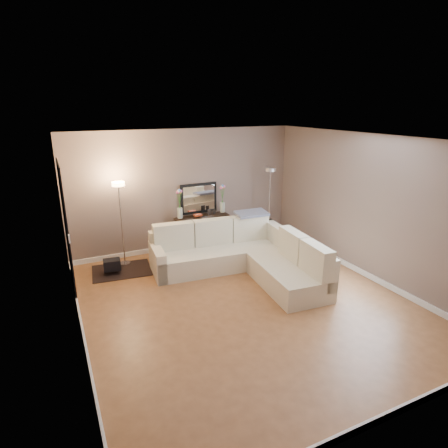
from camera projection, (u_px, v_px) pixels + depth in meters
name	position (u px, v px, depth m)	size (l,w,h in m)	color
floor	(245.00, 302.00, 6.11)	(5.00, 5.50, 0.01)	#9A6138
ceiling	(248.00, 139.00, 5.31)	(5.00, 5.50, 0.01)	white
wall_back	(185.00, 190.00, 8.09)	(5.00, 0.02, 2.60)	#7C695F
wall_front	(395.00, 313.00, 3.33)	(5.00, 0.02, 2.60)	#7C695F
wall_left	(71.00, 252.00, 4.69)	(0.02, 5.50, 2.60)	#7C695F
wall_right	(369.00, 208.00, 6.73)	(0.02, 5.50, 2.60)	#7C695F
baseboard_back	(187.00, 245.00, 8.44)	(5.00, 0.03, 0.10)	white
baseboard_front	(375.00, 421.00, 3.74)	(5.00, 0.03, 0.10)	white
baseboard_left	(84.00, 338.00, 5.08)	(0.03, 5.50, 0.10)	white
baseboard_right	(360.00, 271.00, 7.10)	(0.03, 5.50, 0.10)	white
doorway	(66.00, 229.00, 6.22)	(0.02, 1.20, 2.20)	black
switch_plate	(69.00, 239.00, 5.46)	(0.02, 0.08, 0.12)	white
sectional_sofa	(242.00, 255.00, 7.10)	(2.67, 2.71, 0.92)	beige
throw_blanket	(251.00, 213.00, 7.64)	(0.66, 0.38, 0.05)	slate
console_table	(199.00, 230.00, 8.26)	(1.21, 0.36, 0.74)	black
leaning_mirror	(199.00, 198.00, 8.21)	(0.85, 0.07, 0.66)	black
table_decor	(202.00, 214.00, 8.14)	(0.51, 0.12, 0.12)	#CD4724
flower_vase_left	(180.00, 206.00, 7.88)	(0.14, 0.11, 0.63)	silver
flower_vase_right	(222.00, 200.00, 8.32)	(0.14, 0.11, 0.63)	silver
floor_lamp_lit	(120.00, 207.00, 7.19)	(0.26, 0.26, 1.68)	silver
floor_lamp_unlit	(270.00, 190.00, 8.42)	(0.26, 0.26, 1.74)	silver
charcoal_rug	(122.00, 270.00, 7.23)	(1.09, 0.82, 0.01)	black
black_bag	(112.00, 265.00, 7.04)	(0.31, 0.22, 0.20)	black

